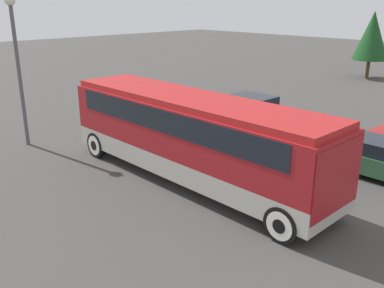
{
  "coord_description": "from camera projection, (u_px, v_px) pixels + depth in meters",
  "views": [
    {
      "loc": [
        10.23,
        -9.78,
        6.14
      ],
      "look_at": [
        0.0,
        0.0,
        1.38
      ],
      "focal_mm": 40.0,
      "sensor_mm": 36.0,
      "label": 1
    }
  ],
  "objects": [
    {
      "name": "ground_plane",
      "position": [
        192.0,
        180.0,
        15.37
      ],
      "size": [
        120.0,
        120.0,
        0.0
      ],
      "primitive_type": "plane",
      "color": "#423F3D"
    },
    {
      "name": "tour_bus",
      "position": [
        194.0,
        132.0,
        14.72
      ],
      "size": [
        10.97,
        2.58,
        3.07
      ],
      "color": "#B7B2A8",
      "rests_on": "ground_plane"
    },
    {
      "name": "parked_car_near",
      "position": [
        376.0,
        158.0,
        15.62
      ],
      "size": [
        4.54,
        1.78,
        1.38
      ],
      "color": "#2D5638",
      "rests_on": "ground_plane"
    },
    {
      "name": "parked_car_far",
      "position": [
        254.0,
        110.0,
        22.43
      ],
      "size": [
        4.34,
        1.86,
        1.44
      ],
      "color": "navy",
      "rests_on": "ground_plane"
    },
    {
      "name": "lamp_post",
      "position": [
        16.0,
        51.0,
        17.92
      ],
      "size": [
        0.44,
        0.44,
        6.38
      ],
      "color": "#515156",
      "rests_on": "ground_plane"
    },
    {
      "name": "tree_center",
      "position": [
        372.0,
        36.0,
        34.63
      ],
      "size": [
        2.81,
        2.81,
        5.37
      ],
      "color": "brown",
      "rests_on": "ground_plane"
    }
  ]
}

